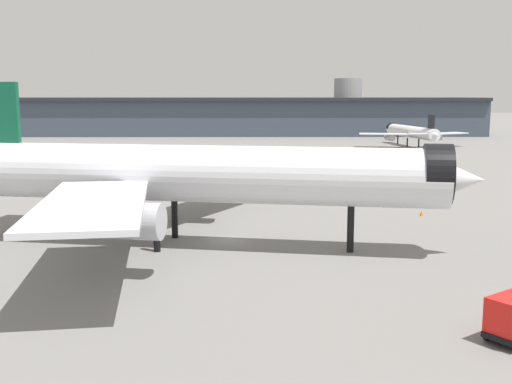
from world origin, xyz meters
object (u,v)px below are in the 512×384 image
airliner_near_gate (186,175)px  traffic_cone_wingtip (173,194)px  airliner_far_taxiway (412,132)px  traffic_cone_near_nose (422,213)px

airliner_near_gate → traffic_cone_wingtip: (-3.47, 31.79, -7.13)m
airliner_near_gate → traffic_cone_wingtip: size_ratio=105.35×
airliner_far_taxiway → airliner_near_gate: bearing=147.9°
traffic_cone_wingtip → traffic_cone_near_nose: bearing=-28.7°
airliner_near_gate → airliner_far_taxiway: (62.08, 118.99, -3.04)m
airliner_far_taxiway → traffic_cone_wingtip: 109.17m
airliner_far_taxiway → traffic_cone_near_nose: bearing=158.3°
traffic_cone_wingtip → airliner_far_taxiway: bearing=53.1°
traffic_cone_near_nose → traffic_cone_wingtip: (-33.00, 18.08, -0.07)m
traffic_cone_wingtip → airliner_near_gate: bearing=-83.8°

